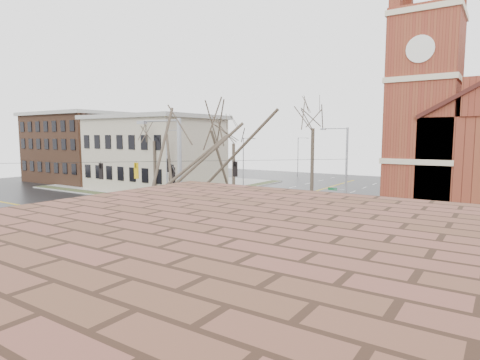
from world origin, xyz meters
The scene contains 19 objects.
ground centered at (0.00, 0.00, 0.00)m, with size 120.00×120.00×0.00m, color black.
sidewalks centered at (0.00, 0.00, 0.08)m, with size 80.00×80.00×0.17m.
road_markings centered at (0.00, 0.00, 0.01)m, with size 100.00×100.00×0.01m.
civic_building_a centered at (-22.00, 20.00, 5.50)m, with size 18.00×14.00×11.00m, color #A19580.
civic_building_b centered at (-42.00, 22.00, 6.00)m, with size 18.00×16.00×12.00m, color brown.
signal_pole_ne centered at (11.32, 11.50, 4.95)m, with size 2.75×0.22×9.00m.
signal_pole_nw centered at (-11.32, 11.50, 4.95)m, with size 2.75×0.22×9.00m.
signal_pole_se centered at (11.32, -11.50, 4.95)m, with size 2.75×0.22×9.00m.
span_wires centered at (0.00, 0.00, 6.20)m, with size 23.02×23.02×0.03m.
traffic_signals centered at (0.00, -0.67, 5.45)m, with size 8.21×8.26×1.30m.
streetlight_north_a centered at (-10.65, 28.00, 4.47)m, with size 2.30×0.20×8.00m.
streetlight_north_b centered at (-10.65, 48.00, 4.47)m, with size 2.30×0.20×8.00m.
cargo_van centered at (3.05, 2.51, 1.14)m, with size 2.62×5.29×1.93m.
parked_car_a centered at (15.06, 8.65, 0.62)m, with size 1.47×3.66×1.25m, color black.
parked_car_b centered at (22.20, 8.43, 0.65)m, with size 1.38×3.95×1.30m, color black.
tree_nw_far centered at (-14.96, 12.80, 8.20)m, with size 4.00×4.00×11.33m.
tree_nw_near centered at (-2.25, 12.83, 7.98)m, with size 4.00×4.00×11.02m.
tree_ne centered at (7.10, 13.72, 9.74)m, with size 4.00×4.00×13.50m.
tree_se centered at (14.34, -13.57, 6.68)m, with size 4.00×4.00×9.19m.
Camera 1 is at (23.88, -25.15, 8.34)m, focal length 30.00 mm.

